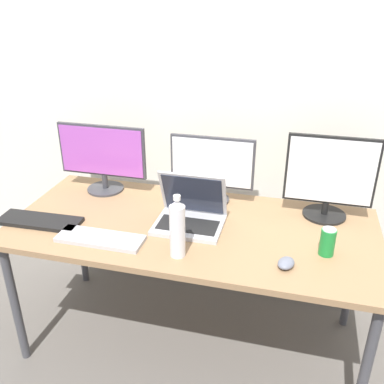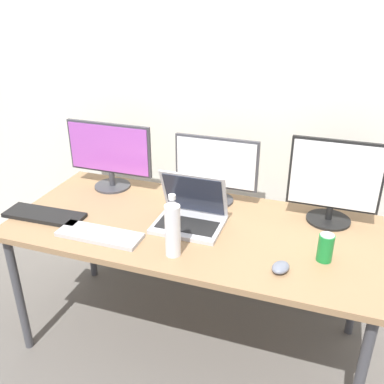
% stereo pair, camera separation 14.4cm
% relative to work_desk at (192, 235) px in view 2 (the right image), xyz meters
% --- Properties ---
extents(ground_plane, '(16.00, 16.00, 0.00)m').
position_rel_work_desk_xyz_m(ground_plane, '(0.00, 0.00, -0.68)').
color(ground_plane, '#5B5651').
extents(wall_back, '(7.00, 0.08, 2.60)m').
position_rel_work_desk_xyz_m(wall_back, '(0.00, 0.59, 0.62)').
color(wall_back, silver).
rests_on(wall_back, ground).
extents(work_desk, '(1.78, 0.81, 0.74)m').
position_rel_work_desk_xyz_m(work_desk, '(0.00, 0.00, 0.00)').
color(work_desk, '#424247').
rests_on(work_desk, ground).
extents(monitor_left, '(0.50, 0.21, 0.38)m').
position_rel_work_desk_xyz_m(monitor_left, '(-0.58, 0.26, 0.26)').
color(monitor_left, '#38383D').
rests_on(monitor_left, work_desk).
extents(monitor_center, '(0.45, 0.20, 0.36)m').
position_rel_work_desk_xyz_m(monitor_center, '(0.03, 0.29, 0.25)').
color(monitor_center, '#38383D').
rests_on(monitor_center, work_desk).
extents(monitor_right, '(0.43, 0.22, 0.42)m').
position_rel_work_desk_xyz_m(monitor_right, '(0.63, 0.26, 0.27)').
color(monitor_right, black).
rests_on(monitor_right, work_desk).
extents(laptop_silver, '(0.33, 0.26, 0.26)m').
position_rel_work_desk_xyz_m(laptop_silver, '(-0.01, 0.01, 0.12)').
color(laptop_silver, '#B7B7BC').
rests_on(laptop_silver, work_desk).
extents(keyboard_main, '(0.40, 0.14, 0.02)m').
position_rel_work_desk_xyz_m(keyboard_main, '(-0.37, -0.24, 0.07)').
color(keyboard_main, '#B2B2B7').
rests_on(keyboard_main, work_desk).
extents(keyboard_aux, '(0.42, 0.15, 0.02)m').
position_rel_work_desk_xyz_m(keyboard_aux, '(-0.73, -0.17, 0.07)').
color(keyboard_aux, black).
rests_on(keyboard_aux, work_desk).
extents(mouse_by_keyboard, '(0.09, 0.11, 0.04)m').
position_rel_work_desk_xyz_m(mouse_by_keyboard, '(0.47, -0.23, 0.07)').
color(mouse_by_keyboard, slate).
rests_on(mouse_by_keyboard, work_desk).
extents(water_bottle, '(0.07, 0.07, 0.29)m').
position_rel_work_desk_xyz_m(water_bottle, '(0.01, -0.27, 0.19)').
color(water_bottle, silver).
rests_on(water_bottle, work_desk).
extents(soda_can_near_keyboard, '(0.07, 0.07, 0.13)m').
position_rel_work_desk_xyz_m(soda_can_near_keyboard, '(0.63, -0.09, 0.12)').
color(soda_can_near_keyboard, '#197F33').
rests_on(soda_can_near_keyboard, work_desk).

